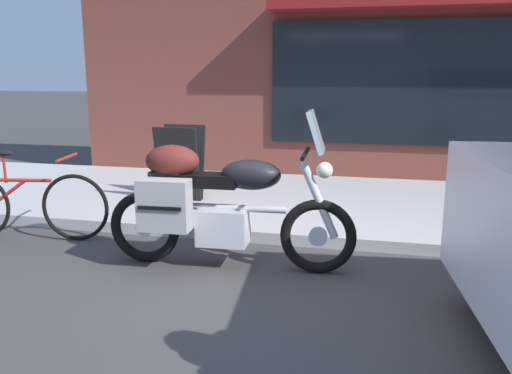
% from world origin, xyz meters
% --- Properties ---
extents(ground_plane, '(80.00, 80.00, 0.00)m').
position_xyz_m(ground_plane, '(0.00, 0.00, 0.00)').
color(ground_plane, '#3A3A3A').
extents(touring_motorcycle, '(2.23, 0.74, 1.41)m').
position_xyz_m(touring_motorcycle, '(-0.56, 0.41, 0.61)').
color(touring_motorcycle, black).
rests_on(touring_motorcycle, ground_plane).
extents(parked_bicycle, '(1.72, 0.48, 0.94)m').
position_xyz_m(parked_bicycle, '(-2.70, 0.74, 0.38)').
color(parked_bicycle, black).
rests_on(parked_bicycle, ground_plane).
extents(sandwich_board_sign, '(0.55, 0.41, 0.93)m').
position_xyz_m(sandwich_board_sign, '(-1.59, 2.30, 0.59)').
color(sandwich_board_sign, black).
rests_on(sandwich_board_sign, sidewalk_curb).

